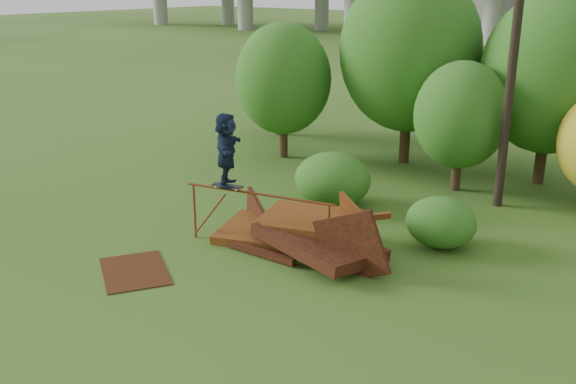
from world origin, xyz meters
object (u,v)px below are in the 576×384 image
Objects in this scene: scrap_pile at (303,234)px; flat_plate at (135,271)px; utility_pole at (516,27)px; skater at (226,150)px.

flat_plate is at bearing -122.29° from scrap_pile.
utility_pole is at bearing 63.22° from flat_plate.
scrap_pile is 4.46m from flat_plate.
utility_pole is at bearing -66.63° from skater.
flat_plate is (-2.37, -3.75, -0.38)m from scrap_pile.
utility_pole is (5.20, 10.31, 5.49)m from flat_plate.
skater is at bearing -149.84° from scrap_pile.
skater is 0.18× the size of utility_pole.
scrap_pile reaches higher than flat_plate.
skater is 3.84m from flat_plate.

